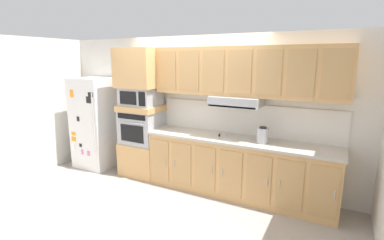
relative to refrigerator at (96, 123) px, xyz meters
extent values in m
plane|color=#9E9389|center=(2.03, -0.68, -0.88)|extent=(9.60, 9.60, 0.00)
cube|color=silver|center=(2.03, 0.43, 0.37)|extent=(6.20, 0.12, 2.50)
cube|color=silver|center=(-0.77, -0.68, 0.37)|extent=(0.12, 7.10, 2.50)
cube|color=white|center=(0.00, 0.00, 0.00)|extent=(0.76, 0.70, 1.76)
cylinder|color=silver|center=(0.33, -0.37, 0.10)|extent=(0.02, 0.02, 1.10)
cube|color=white|center=(-0.30, -0.35, -0.45)|extent=(0.10, 0.01, 0.16)
cube|color=black|center=(0.23, -0.35, 0.51)|extent=(0.11, 0.01, 0.12)
cube|color=black|center=(0.28, -0.35, 0.61)|extent=(0.12, 0.01, 0.09)
cube|color=black|center=(-0.09, -0.35, 0.13)|extent=(0.06, 0.01, 0.09)
cube|color=pink|center=(-0.05, -0.35, -0.51)|extent=(0.05, 0.01, 0.10)
cube|color=orange|center=(-0.21, -0.35, 0.60)|extent=(0.09, 0.01, 0.14)
cube|color=pink|center=(0.12, -0.35, -0.52)|extent=(0.07, 0.01, 0.10)
cube|color=black|center=(-0.08, -0.35, -0.39)|extent=(0.06, 0.01, 0.06)
cube|color=orange|center=(-0.26, -0.35, -0.28)|extent=(0.11, 0.01, 0.09)
cube|color=orange|center=(-0.25, -0.35, -0.18)|extent=(0.11, 0.01, 0.06)
cube|color=tan|center=(1.08, 0.07, -0.58)|extent=(0.74, 0.62, 0.60)
cube|color=#A8AAAF|center=(1.08, 0.07, 0.02)|extent=(0.70, 0.58, 0.60)
cube|color=black|center=(1.08, -0.23, -0.04)|extent=(0.49, 0.01, 0.30)
cube|color=black|center=(1.08, -0.23, 0.26)|extent=(0.59, 0.01, 0.09)
cylinder|color=#A8AAAF|center=(1.08, -0.25, 0.15)|extent=(0.56, 0.02, 0.02)
cube|color=tan|center=(1.08, 0.07, 0.37)|extent=(0.74, 0.62, 0.10)
cube|color=#A8AAAF|center=(1.08, 0.07, 0.58)|extent=(0.64, 0.53, 0.32)
cube|color=black|center=(1.01, -0.20, 0.58)|extent=(0.35, 0.01, 0.22)
cube|color=black|center=(1.31, -0.20, 0.58)|extent=(0.13, 0.01, 0.24)
cube|color=tan|center=(1.08, 0.07, 1.08)|extent=(0.74, 0.62, 0.68)
cube|color=tan|center=(2.92, 0.07, -0.44)|extent=(2.93, 0.60, 0.88)
cube|color=tan|center=(1.66, -0.24, -0.42)|extent=(0.35, 0.01, 0.70)
cylinder|color=#BCBCC1|center=(1.79, -0.25, -0.42)|extent=(0.01, 0.01, 0.12)
cube|color=tan|center=(2.08, -0.24, -0.42)|extent=(0.35, 0.01, 0.70)
cylinder|color=#BCBCC1|center=(1.95, -0.25, -0.42)|extent=(0.01, 0.01, 0.12)
cube|color=tan|center=(2.50, -0.24, -0.42)|extent=(0.35, 0.01, 0.70)
cylinder|color=#BCBCC1|center=(2.62, -0.25, -0.42)|extent=(0.01, 0.01, 0.12)
cube|color=tan|center=(2.92, -0.24, -0.42)|extent=(0.35, 0.01, 0.70)
cylinder|color=#BCBCC1|center=(2.79, -0.25, -0.42)|extent=(0.01, 0.01, 0.12)
cube|color=tan|center=(3.33, -0.24, -0.42)|extent=(0.35, 0.01, 0.70)
cylinder|color=#BCBCC1|center=(3.46, -0.25, -0.42)|extent=(0.01, 0.01, 0.12)
cube|color=tan|center=(3.75, -0.24, -0.42)|extent=(0.35, 0.01, 0.70)
cylinder|color=#BCBCC1|center=(3.63, -0.25, -0.42)|extent=(0.01, 0.01, 0.12)
cube|color=tan|center=(4.17, -0.24, -0.42)|extent=(0.35, 0.01, 0.70)
cylinder|color=#BCBCC1|center=(4.29, -0.25, -0.42)|extent=(0.01, 0.01, 0.12)
cube|color=#BCB2A3|center=(2.92, 0.07, 0.02)|extent=(2.97, 0.64, 0.04)
cube|color=silver|center=(2.92, 0.36, 0.29)|extent=(2.97, 0.02, 0.50)
cube|color=tan|center=(2.92, 0.20, 1.05)|extent=(2.93, 0.34, 0.74)
cube|color=#A8AAAF|center=(2.85, 0.13, 0.61)|extent=(0.76, 0.48, 0.14)
cube|color=black|center=(2.85, -0.09, 0.55)|extent=(0.72, 0.04, 0.02)
cube|color=tan|center=(1.66, 0.02, 1.05)|extent=(0.35, 0.01, 0.63)
cube|color=tan|center=(2.08, 0.02, 1.05)|extent=(0.35, 0.01, 0.63)
cube|color=tan|center=(2.50, 0.02, 1.05)|extent=(0.35, 0.01, 0.63)
cube|color=tan|center=(2.92, 0.02, 1.05)|extent=(0.35, 0.01, 0.63)
cube|color=tan|center=(3.33, 0.02, 1.05)|extent=(0.35, 0.01, 0.63)
cube|color=tan|center=(3.75, 0.02, 1.05)|extent=(0.35, 0.01, 0.63)
cube|color=tan|center=(4.17, 0.02, 1.05)|extent=(0.35, 0.01, 0.63)
cylinder|color=black|center=(2.60, 0.09, 0.05)|extent=(0.06, 0.10, 0.03)
cylinder|color=silver|center=(2.70, 0.13, 0.05)|extent=(0.05, 0.12, 0.01)
cylinder|color=#A8AAAF|center=(3.30, 0.02, 0.15)|extent=(0.17, 0.17, 0.22)
cylinder|color=black|center=(3.30, 0.02, 0.27)|extent=(0.10, 0.10, 0.02)
cone|color=beige|center=(2.89, -2.00, -0.34)|extent=(0.06, 0.06, 0.06)
camera|label=1|loc=(4.25, -3.96, 1.23)|focal=26.59mm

